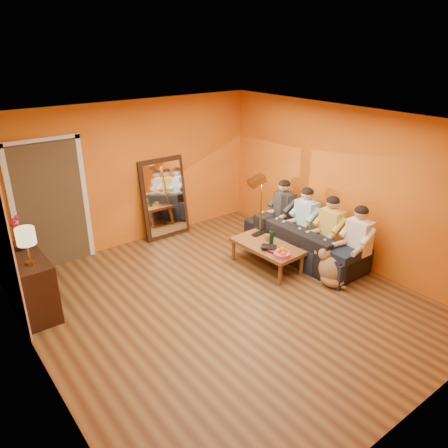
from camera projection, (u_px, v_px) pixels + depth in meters
room_shell at (210, 213)px, 6.10m from camera, size 5.00×5.50×2.60m
doorway_recess at (49, 204)px, 7.16m from camera, size 1.06×0.30×2.10m
door_jamb_left at (14, 214)px, 6.76m from camera, size 0.08×0.06×2.20m
door_jamb_right at (85, 199)px, 7.39m from camera, size 0.08×0.06×2.20m
door_header at (40, 140)px, 6.65m from camera, size 1.22×0.06×0.08m
mirror_frame at (164, 198)px, 8.28m from camera, size 0.92×0.27×1.51m
mirror_glass at (165, 199)px, 8.25m from camera, size 0.78×0.21×1.35m
sideboard at (30, 283)px, 6.06m from camera, size 0.44×1.18×0.85m
table_lamp at (28, 246)px, 5.57m from camera, size 0.24×0.24×0.51m
sofa at (304, 239)px, 7.60m from camera, size 2.23×0.87×0.65m
coffee_table at (266, 256)px, 7.28m from camera, size 0.67×1.25×0.42m
floor_lamp at (261, 216)px, 7.55m from camera, size 0.35×0.30×1.44m
dog at (331, 267)px, 6.73m from camera, size 0.49×0.61×0.62m
person_far_left at (358, 242)px, 6.83m from camera, size 0.70×0.44×1.22m
person_mid_left at (331, 231)px, 7.23m from camera, size 0.70×0.44×1.22m
person_mid_right at (306, 221)px, 7.63m from camera, size 0.70×0.44×1.22m
person_far_right at (284, 212)px, 8.04m from camera, size 0.70×0.44×1.22m
fruit_bowl at (282, 252)px, 6.78m from camera, size 0.26×0.26×0.16m
wine_bottle at (272, 236)px, 7.13m from camera, size 0.07×0.07×0.31m
tumbler at (267, 238)px, 7.33m from camera, size 0.12×0.12×0.10m
laptop at (261, 234)px, 7.55m from camera, size 0.33×0.24×0.02m
book_lower at (267, 251)px, 6.95m from camera, size 0.20×0.25×0.02m
book_mid at (267, 250)px, 6.95m from camera, size 0.18×0.24×0.02m
book_upper at (268, 249)px, 6.92m from camera, size 0.29×0.30×0.02m
vase at (18, 242)px, 6.03m from camera, size 0.20×0.20×0.21m
flowers at (15, 224)px, 5.93m from camera, size 0.17×0.17×0.51m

